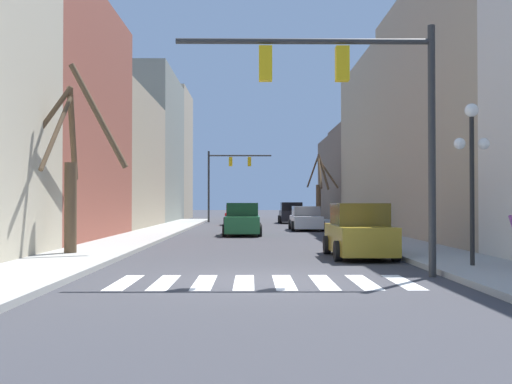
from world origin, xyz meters
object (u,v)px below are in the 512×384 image
Objects in this scene: traffic_signal_near at (358,95)px; car_at_intersection at (291,213)px; pedestrian_waiting_at_curb at (378,216)px; car_parked_right_mid at (306,219)px; car_parked_right_near at (237,215)px; car_parked_left_far at (243,220)px; street_tree_right_mid at (320,189)px; car_parked_left_mid at (359,232)px; street_tree_right_near at (71,168)px; traffic_signal_far at (226,171)px; street_lamp_right_corner at (472,151)px.

traffic_signal_near is 1.46× the size of car_at_intersection.
traffic_signal_near is at bearing 76.65° from pedestrian_waiting_at_curb.
car_parked_right_mid is 2.94× the size of pedestrian_waiting_at_curb.
car_parked_right_near is at bearing 96.44° from traffic_signal_near.
traffic_signal_near is 17.55m from pedestrian_waiting_at_curb.
car_parked_left_far is 0.82× the size of street_tree_right_mid.
car_at_intersection is 0.93× the size of car_parked_left_far.
car_parked_right_mid is (0.92, 23.80, -3.71)m from traffic_signal_near.
traffic_signal_near is 1.49× the size of car_parked_left_mid.
car_parked_right_mid is at bearing -101.08° from street_tree_right_mid.
pedestrian_waiting_at_curb is 17.10m from street_tree_right_near.
car_parked_right_mid is 1.00× the size of car_parked_right_near.
street_tree_right_near reaches higher than pedestrian_waiting_at_curb.
car_parked_left_mid is at bearing 9.47° from car_parked_right_near.
traffic_signal_far reaches higher than street_tree_right_mid.
street_lamp_right_corner is 32.60m from car_parked_right_near.
car_at_intersection is (-0.06, 12.88, 0.10)m from car_parked_right_mid.
traffic_signal_near is 24.10m from car_parked_right_mid.
car_parked_right_near is at bearing 26.76° from car_parked_right_mid.
traffic_signal_near is 36.86m from car_at_intersection.
car_parked_left_mid reaches higher than car_parked_right_near.
street_lamp_right_corner is 5.05m from car_parked_left_mid.
street_lamp_right_corner is 0.92× the size of car_parked_right_mid.
street_lamp_right_corner is 15.67m from pedestrian_waiting_at_curb.
street_tree_right_near reaches higher than car_parked_left_far.
traffic_signal_far reaches higher than street_tree_right_near.
car_parked_left_mid is 0.75× the size of street_tree_right_mid.
car_parked_right_mid is 18.74m from car_parked_left_mid.
car_parked_left_mid is at bearing -80.49° from traffic_signal_far.
car_parked_left_mid is (0.02, -18.74, 0.10)m from car_parked_right_mid.
street_tree_right_near is (-9.43, -31.32, 2.13)m from car_at_intersection.
car_at_intersection is (4.58, 3.68, 0.07)m from car_parked_right_near.
street_lamp_right_corner is at bearing -89.78° from street_tree_right_mid.
pedestrian_waiting_at_curb is 18.36m from street_tree_right_mid.
car_at_intersection is (0.85, 36.68, -3.61)m from traffic_signal_near.
car_parked_left_mid is at bearing -94.15° from street_tree_right_mid.
car_parked_right_near is at bearing 128.84° from car_at_intersection.
traffic_signal_far reaches higher than pedestrian_waiting_at_curb.
car_parked_right_mid is 7.73m from pedestrian_waiting_at_curb.
car_parked_left_mid is at bearing -1.81° from street_tree_right_near.
traffic_signal_near is 1.36× the size of car_parked_right_mid.
car_at_intersection is at bearing 88.67° from traffic_signal_near.
traffic_signal_far is 1.39× the size of car_parked_right_near.
street_tree_right_near is at bearing -111.51° from street_tree_right_mid.
car_parked_left_mid is at bearing 121.04° from street_lamp_right_corner.
traffic_signal_far is 34.41m from street_tree_right_near.
street_tree_right_near is (-11.81, 4.12, -0.22)m from street_lamp_right_corner.
street_tree_right_mid is (2.25, -1.69, 2.04)m from car_at_intersection.
street_tree_right_mid is at bearing -86.79° from pedestrian_waiting_at_curb.
car_parked_right_mid is 0.74× the size of street_tree_right_near.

